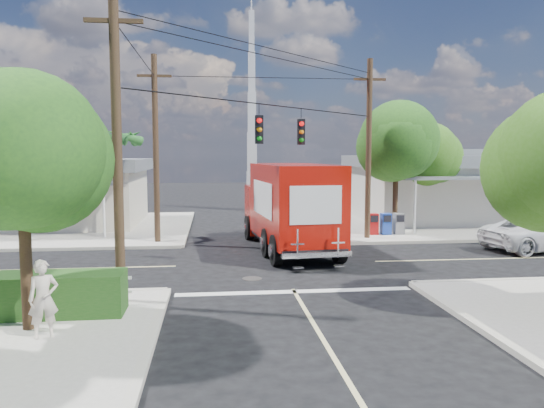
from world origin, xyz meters
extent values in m
plane|color=black|center=(0.00, 0.00, 0.00)|extent=(120.00, 120.00, 0.00)
cube|color=#A5A095|center=(11.00, 11.00, 0.07)|extent=(14.00, 14.00, 0.14)
cube|color=#B6B1A1|center=(4.00, 11.00, 0.07)|extent=(0.25, 14.00, 0.14)
cube|color=#B6B1A1|center=(11.00, 4.00, 0.07)|extent=(14.00, 0.25, 0.14)
cube|color=#A5A095|center=(-11.00, 11.00, 0.07)|extent=(14.00, 14.00, 0.14)
cube|color=#B6B1A1|center=(-4.00, 11.00, 0.07)|extent=(0.25, 14.00, 0.14)
cube|color=#B6B1A1|center=(-11.00, 4.00, 0.07)|extent=(14.00, 0.25, 0.14)
cube|color=#B6B1A1|center=(4.00, -11.00, 0.07)|extent=(0.25, 14.00, 0.14)
cube|color=#B6B1A1|center=(-4.00, -11.00, 0.07)|extent=(0.25, 14.00, 0.14)
cube|color=beige|center=(0.00, 10.00, 0.01)|extent=(0.12, 12.00, 0.01)
cube|color=beige|center=(0.00, -10.00, 0.01)|extent=(0.12, 12.00, 0.01)
cube|color=beige|center=(10.00, 0.00, 0.01)|extent=(12.00, 0.12, 0.01)
cube|color=beige|center=(-10.00, 0.00, 0.01)|extent=(12.00, 0.12, 0.01)
cube|color=silver|center=(0.00, -4.30, 0.01)|extent=(7.50, 0.40, 0.01)
cube|color=beige|center=(12.50, 12.00, 1.84)|extent=(11.00, 8.00, 3.40)
cube|color=slate|center=(12.50, 12.00, 3.89)|extent=(11.80, 8.80, 0.70)
cube|color=slate|center=(12.50, 12.00, 4.39)|extent=(6.05, 4.40, 0.50)
cube|color=slate|center=(12.50, 7.10, 3.04)|extent=(9.90, 1.80, 0.15)
cylinder|color=silver|center=(8.10, 6.30, 1.59)|extent=(0.12, 0.12, 2.90)
cube|color=beige|center=(-12.00, 12.50, 1.74)|extent=(10.00, 8.00, 3.20)
cube|color=slate|center=(-12.00, 12.50, 3.69)|extent=(10.80, 8.80, 0.70)
cube|color=slate|center=(-12.00, 12.50, 4.19)|extent=(5.50, 4.40, 0.50)
cube|color=slate|center=(-12.00, 7.60, 2.84)|extent=(9.00, 1.80, 0.15)
cylinder|color=silver|center=(-8.00, 6.80, 1.49)|extent=(0.12, 0.12, 2.70)
cube|color=silver|center=(0.50, 20.00, 1.50)|extent=(0.80, 0.80, 3.00)
cube|color=silver|center=(0.50, 20.00, 4.50)|extent=(0.70, 0.70, 3.00)
cube|color=silver|center=(0.50, 20.00, 7.50)|extent=(0.60, 0.60, 3.00)
cube|color=silver|center=(0.50, 20.00, 10.50)|extent=(0.50, 0.50, 3.00)
cube|color=silver|center=(0.50, 20.00, 13.50)|extent=(0.40, 0.40, 3.00)
cylinder|color=#422D1C|center=(-7.00, -7.50, 2.00)|extent=(0.28, 0.28, 3.71)
sphere|color=#214E1A|center=(-7.00, -7.50, 4.32)|extent=(3.71, 3.71, 3.71)
sphere|color=#214E1A|center=(-7.40, -7.30, 4.55)|extent=(3.02, 3.02, 3.02)
sphere|color=#214E1A|center=(-6.65, -7.80, 4.20)|extent=(3.25, 3.25, 3.25)
cylinder|color=#422D1C|center=(7.20, 6.80, 2.19)|extent=(0.28, 0.28, 4.10)
sphere|color=#214E1A|center=(7.20, 6.80, 4.75)|extent=(4.10, 4.10, 4.10)
sphere|color=#214E1A|center=(6.80, 7.00, 5.00)|extent=(3.33, 3.33, 3.33)
sphere|color=#214E1A|center=(7.55, 6.50, 4.62)|extent=(3.58, 3.58, 3.58)
cylinder|color=#422D1C|center=(9.80, 9.00, 1.93)|extent=(0.28, 0.28, 3.58)
sphere|color=#366B16|center=(9.80, 9.00, 4.17)|extent=(3.58, 3.58, 3.58)
sphere|color=#366B16|center=(9.40, 9.20, 4.40)|extent=(2.91, 2.91, 2.91)
sphere|color=#366B16|center=(10.15, 8.70, 4.06)|extent=(3.14, 3.14, 3.14)
cylinder|color=#422D1C|center=(-7.50, 7.50, 2.64)|extent=(0.24, 0.24, 5.00)
cone|color=#276729|center=(-6.60, 7.50, 5.24)|extent=(0.50, 2.06, 0.98)
cone|color=#276729|center=(-6.94, 8.20, 5.24)|extent=(1.92, 1.68, 0.98)
cone|color=#276729|center=(-7.70, 8.38, 5.24)|extent=(2.12, 0.95, 0.98)
cone|color=#276729|center=(-8.31, 7.89, 5.24)|extent=(1.34, 2.07, 0.98)
cone|color=#276729|center=(-8.31, 7.11, 5.24)|extent=(1.34, 2.07, 0.98)
cone|color=#276729|center=(-7.70, 6.62, 5.24)|extent=(2.12, 0.95, 0.98)
cone|color=#276729|center=(-6.94, 6.80, 5.24)|extent=(1.92, 1.68, 0.98)
cylinder|color=#422D1C|center=(-9.50, 9.00, 2.44)|extent=(0.24, 0.24, 4.60)
cone|color=#276729|center=(-8.60, 9.00, 4.84)|extent=(0.50, 2.06, 0.98)
cone|color=#276729|center=(-8.94, 9.70, 4.84)|extent=(1.92, 1.68, 0.98)
cone|color=#276729|center=(-9.70, 9.88, 4.84)|extent=(2.12, 0.95, 0.98)
cone|color=#276729|center=(-10.31, 9.39, 4.84)|extent=(1.34, 2.07, 0.98)
cone|color=#276729|center=(-10.31, 8.61, 4.84)|extent=(1.34, 2.07, 0.98)
cone|color=#276729|center=(-9.70, 8.12, 4.84)|extent=(2.12, 0.95, 0.98)
cone|color=#276729|center=(-8.94, 8.30, 4.84)|extent=(1.92, 1.68, 0.98)
cylinder|color=#473321|center=(-5.20, -5.20, 4.50)|extent=(0.28, 0.28, 9.00)
cube|color=#473321|center=(-5.20, -5.20, 8.00)|extent=(1.60, 0.12, 0.12)
cylinder|color=#473321|center=(5.20, 5.20, 4.50)|extent=(0.28, 0.28, 9.00)
cube|color=#473321|center=(5.20, 5.20, 8.00)|extent=(1.60, 0.12, 0.12)
cylinder|color=#473321|center=(-5.20, 5.20, 4.50)|extent=(0.28, 0.28, 9.00)
cube|color=#473321|center=(-5.20, 5.20, 8.00)|extent=(1.60, 0.12, 0.12)
cylinder|color=black|center=(0.00, 0.00, 6.20)|extent=(10.43, 10.43, 0.04)
cube|color=black|center=(-0.80, -0.80, 5.25)|extent=(0.30, 0.24, 1.05)
sphere|color=red|center=(-0.80, -0.94, 5.58)|extent=(0.20, 0.20, 0.20)
cube|color=black|center=(1.10, 1.10, 5.25)|extent=(0.30, 0.24, 1.05)
sphere|color=red|center=(1.10, 0.96, 5.58)|extent=(0.20, 0.20, 0.20)
cube|color=silver|center=(-7.80, -5.60, 0.49)|extent=(5.94, 0.05, 0.08)
cube|color=silver|center=(-7.80, -5.60, 0.89)|extent=(5.94, 0.05, 0.08)
cube|color=silver|center=(-5.00, -5.60, 0.64)|extent=(0.09, 0.06, 1.00)
cube|color=#1C4615|center=(-8.00, -6.40, 0.69)|extent=(6.20, 1.20, 1.10)
cube|color=#9F0F10|center=(5.80, 6.20, 0.69)|extent=(0.50, 0.50, 1.10)
cube|color=#1B3DA7|center=(6.50, 6.20, 0.69)|extent=(0.50, 0.50, 1.10)
cube|color=slate|center=(7.20, 6.20, 0.69)|extent=(0.50, 0.50, 1.10)
cube|color=black|center=(0.88, 2.99, 0.61)|extent=(3.37, 8.90, 0.28)
cube|color=#AA1007|center=(0.56, 6.37, 1.51)|extent=(2.84, 2.14, 2.45)
cube|color=black|center=(0.49, 7.15, 1.95)|extent=(2.36, 0.50, 1.06)
cube|color=silver|center=(0.47, 7.37, 0.72)|extent=(2.57, 0.37, 0.39)
cube|color=#AA1007|center=(0.97, 1.99, 2.29)|extent=(3.38, 6.70, 3.23)
cube|color=white|center=(2.38, 2.12, 2.45)|extent=(0.40, 4.00, 1.45)
cube|color=white|center=(-0.44, 1.86, 2.45)|extent=(0.40, 4.00, 1.45)
cube|color=white|center=(1.28, -1.25, 2.45)|extent=(2.00, 0.21, 1.45)
cube|color=silver|center=(1.29, -1.40, 0.61)|extent=(2.69, 0.53, 0.20)
cube|color=silver|center=(0.53, -1.62, 1.06)|extent=(0.51, 0.11, 1.12)
cube|color=silver|center=(2.08, -1.47, 1.06)|extent=(0.51, 0.11, 1.12)
cylinder|color=black|center=(-0.70, 6.09, 0.61)|extent=(0.47, 1.25, 1.23)
cylinder|color=black|center=(1.86, 6.33, 0.61)|extent=(0.47, 1.25, 1.23)
cylinder|color=black|center=(-0.10, -0.35, 0.61)|extent=(0.47, 1.25, 1.23)
cylinder|color=black|center=(2.46, -0.11, 0.61)|extent=(0.47, 1.25, 1.23)
imported|color=silver|center=(12.20, 1.59, 0.75)|extent=(5.79, 3.47, 1.51)
imported|color=beige|center=(-6.43, -8.15, 1.04)|extent=(0.77, 0.65, 1.80)
camera|label=1|loc=(-2.56, -20.55, 4.36)|focal=35.00mm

